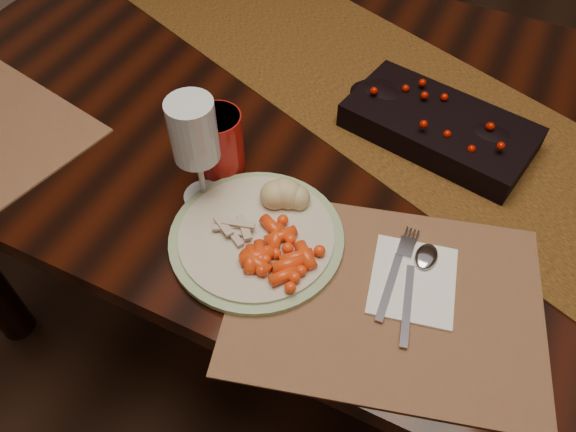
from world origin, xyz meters
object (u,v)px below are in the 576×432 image
at_px(placemat_main, 386,298).
at_px(napkin, 413,281).
at_px(mashed_potatoes, 288,195).
at_px(red_cup, 219,142).
at_px(turkey_shreds, 233,228).
at_px(dinner_plate, 256,237).
at_px(centerpiece, 440,123).
at_px(wine_glass, 197,154).
at_px(dining_table, 349,244).
at_px(baby_carrots, 278,251).

bearing_deg(placemat_main, napkin, 43.40).
distance_m(mashed_potatoes, red_cup, 0.15).
bearing_deg(turkey_shreds, dinner_plate, 15.28).
bearing_deg(centerpiece, placemat_main, -85.02).
bearing_deg(turkey_shreds, centerpiece, 58.46).
distance_m(placemat_main, napkin, 0.05).
xyz_separation_m(turkey_shreds, wine_glass, (-0.09, 0.05, 0.07)).
height_order(centerpiece, turkey_shreds, centerpiece).
bearing_deg(mashed_potatoes, red_cup, 164.30).
height_order(dinner_plate, mashed_potatoes, mashed_potatoes).
distance_m(dining_table, red_cup, 0.52).
height_order(baby_carrots, napkin, baby_carrots).
xyz_separation_m(placemat_main, napkin, (0.03, 0.04, 0.00)).
height_order(placemat_main, napkin, napkin).
bearing_deg(red_cup, wine_glass, -83.48).
bearing_deg(napkin, dining_table, 110.03).
distance_m(baby_carrots, wine_glass, 0.19).
distance_m(centerpiece, red_cup, 0.39).
relative_size(dinner_plate, baby_carrots, 2.40).
bearing_deg(red_cup, napkin, -12.68).
height_order(placemat_main, wine_glass, wine_glass).
bearing_deg(dining_table, red_cup, -132.32).
xyz_separation_m(baby_carrots, turkey_shreds, (-0.08, 0.01, -0.00)).
height_order(centerpiece, placemat_main, centerpiece).
distance_m(centerpiece, placemat_main, 0.36).
bearing_deg(mashed_potatoes, centerpiece, 58.64).
relative_size(dinner_plate, wine_glass, 1.36).
relative_size(baby_carrots, red_cup, 1.02).
relative_size(baby_carrots, mashed_potatoes, 1.34).
distance_m(centerpiece, dinner_plate, 0.40).
distance_m(baby_carrots, red_cup, 0.23).
bearing_deg(dinner_plate, wine_glass, 160.04).
bearing_deg(napkin, placemat_main, -133.59).
height_order(dining_table, baby_carrots, baby_carrots).
distance_m(dinner_plate, baby_carrots, 0.05).
relative_size(placemat_main, napkin, 3.15).
bearing_deg(centerpiece, dining_table, -168.88).
bearing_deg(baby_carrots, centerpiece, 69.60).
height_order(centerpiece, napkin, centerpiece).
xyz_separation_m(centerpiece, baby_carrots, (-0.14, -0.37, -0.01)).
xyz_separation_m(placemat_main, mashed_potatoes, (-0.20, 0.09, 0.04)).
height_order(turkey_shreds, red_cup, red_cup).
height_order(centerpiece, dinner_plate, centerpiece).
xyz_separation_m(mashed_potatoes, napkin, (0.22, -0.04, -0.04)).
relative_size(placemat_main, dinner_plate, 1.64).
bearing_deg(napkin, red_cup, 155.23).
relative_size(centerpiece, napkin, 2.31).
bearing_deg(napkin, dinner_plate, 175.65).
relative_size(placemat_main, wine_glass, 2.23).
relative_size(dinner_plate, mashed_potatoes, 3.21).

